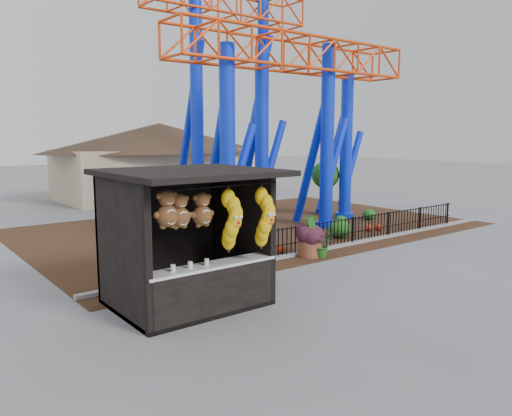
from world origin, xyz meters
TOP-DOWN VIEW (x-y plane):
  - ground at (0.00, 0.00)m, footprint 120.00×120.00m
  - mulch_bed at (4.00, 8.00)m, footprint 18.00×12.00m
  - curb at (4.00, 3.00)m, footprint 18.00×0.18m
  - prize_booth at (-3.01, 0.91)m, footprint 3.50×3.40m
  - picket_fence at (4.90, 3.00)m, footprint 12.20×0.06m
  - roller_coaster at (5.12, 8.23)m, footprint 11.00×6.37m
  - terracotta_planter at (2.40, 2.70)m, footprint 1.00×1.00m
  - planter_foliage at (2.40, 2.70)m, footprint 0.70×0.70m
  - potted_plant at (2.58, 2.39)m, footprint 0.90×0.82m
  - landscaping at (4.61, 5.78)m, footprint 8.51×4.54m
  - pavilion at (6.00, 20.00)m, footprint 15.00×15.00m

SIDE VIEW (x-z plane):
  - ground at x=0.00m, z-range 0.00..0.00m
  - mulch_bed at x=4.00m, z-range 0.00..0.02m
  - curb at x=4.00m, z-range 0.00..0.12m
  - terracotta_planter at x=2.40m, z-range 0.00..0.59m
  - landscaping at x=4.61m, z-range -0.05..0.71m
  - potted_plant at x=2.58m, z-range 0.00..0.85m
  - picket_fence at x=4.90m, z-range 0.00..1.00m
  - planter_foliage at x=2.40m, z-range 0.59..1.23m
  - prize_booth at x=-3.01m, z-range -0.03..3.09m
  - pavilion at x=6.00m, z-range 0.67..5.47m
  - roller_coaster at x=5.12m, z-range 1.03..11.85m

